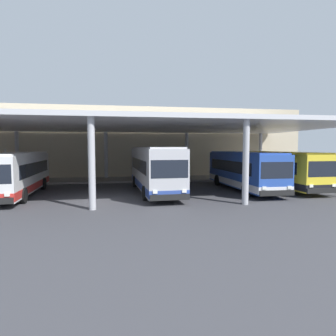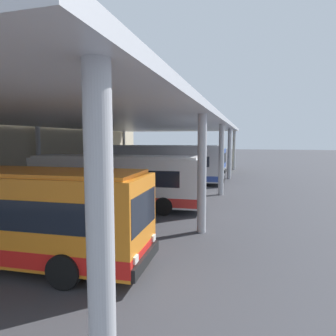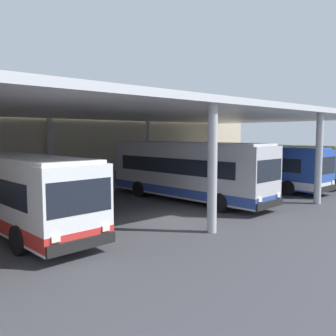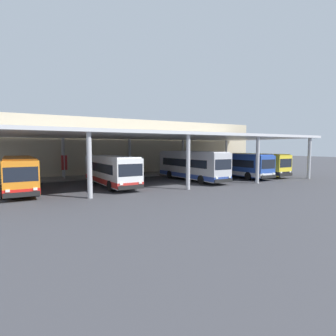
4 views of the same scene
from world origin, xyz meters
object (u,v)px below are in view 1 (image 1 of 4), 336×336
(bus_second_bay, at_px, (17,173))
(banner_sign, at_px, (6,163))
(bus_far_bay, at_px, (243,170))
(trash_bin, at_px, (149,174))
(bus_middle_bay, at_px, (154,169))
(bench_waiting, at_px, (171,174))
(bus_departing, at_px, (280,169))

(bus_second_bay, bearing_deg, banner_sign, 114.95)
(bus_far_bay, relative_size, trash_bin, 10.75)
(bus_middle_bay, xyz_separation_m, bench_waiting, (2.88, 8.52, -1.18))
(bus_departing, xyz_separation_m, trash_bin, (-10.68, 7.72, -0.98))
(bus_second_bay, height_order, bus_far_bay, same)
(bus_middle_bay, distance_m, bus_far_bay, 7.51)
(trash_bin, bearing_deg, bus_second_bay, -141.79)
(bus_second_bay, distance_m, bus_far_bay, 17.62)
(bus_middle_bay, bearing_deg, trash_bin, 87.27)
(trash_bin, bearing_deg, bench_waiting, 7.29)
(bus_second_bay, bearing_deg, trash_bin, 38.21)
(bus_second_bay, xyz_separation_m, bus_middle_bay, (10.11, 0.07, 0.19))
(bus_second_bay, relative_size, trash_bin, 10.87)
(bus_second_bay, xyz_separation_m, bench_waiting, (12.99, 8.58, -0.99))
(bus_departing, bearing_deg, bench_waiting, 135.50)
(bus_far_bay, bearing_deg, bus_departing, 7.03)
(bus_second_bay, bearing_deg, bus_middle_bay, 0.37)
(trash_bin, height_order, banner_sign, banner_sign)
(trash_bin, distance_m, banner_sign, 14.15)
(bus_far_bay, bearing_deg, bench_waiting, 118.62)
(bus_middle_bay, height_order, banner_sign, bus_middle_bay)
(bus_far_bay, distance_m, bus_departing, 3.58)
(bus_middle_bay, distance_m, bus_departing, 11.08)
(bus_departing, height_order, trash_bin, bus_departing)
(bus_departing, bearing_deg, trash_bin, 144.12)
(bus_far_bay, height_order, trash_bin, bus_far_bay)
(bus_second_bay, relative_size, bus_departing, 1.01)
(bus_departing, bearing_deg, bus_middle_bay, -177.55)
(bus_departing, distance_m, trash_bin, 13.21)
(bus_departing, relative_size, bench_waiting, 5.89)
(bus_middle_bay, relative_size, bench_waiting, 6.36)
(bus_middle_bay, distance_m, banner_sign, 15.68)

